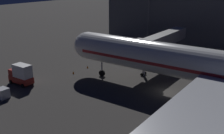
{
  "coord_description": "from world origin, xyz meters",
  "views": [
    {
      "loc": [
        40.39,
        17.01,
        18.34
      ],
      "look_at": [
        3.0,
        -9.3,
        3.5
      ],
      "focal_mm": 44.38,
      "sensor_mm": 36.0,
      "label": 1
    }
  ],
  "objects_px": {
    "apron_floodlight_mast": "(148,12)",
    "catering_truck": "(21,74)",
    "traffic_cone_nose_starboard": "(73,72)",
    "baggage_container_mid_row": "(3,93)",
    "traffic_cone_nose_port": "(88,67)",
    "jet_bridge": "(159,41)"
  },
  "relations": [
    {
      "from": "baggage_container_mid_row",
      "to": "apron_floodlight_mast",
      "type": "bearing_deg",
      "value": 176.09
    },
    {
      "from": "jet_bridge",
      "to": "catering_truck",
      "type": "bearing_deg",
      "value": -34.28
    },
    {
      "from": "catering_truck",
      "to": "baggage_container_mid_row",
      "type": "xyz_separation_m",
      "value": [
        5.61,
        2.55,
        -1.05
      ]
    },
    {
      "from": "baggage_container_mid_row",
      "to": "traffic_cone_nose_port",
      "type": "xyz_separation_m",
      "value": [
        -19.49,
        1.22,
        -0.54
      ]
    },
    {
      "from": "jet_bridge",
      "to": "baggage_container_mid_row",
      "type": "xyz_separation_m",
      "value": [
        28.53,
        -13.07,
        -4.86
      ]
    },
    {
      "from": "jet_bridge",
      "to": "traffic_cone_nose_port",
      "type": "distance_m",
      "value": 15.86
    },
    {
      "from": "jet_bridge",
      "to": "catering_truck",
      "type": "height_order",
      "value": "jet_bridge"
    },
    {
      "from": "apron_floodlight_mast",
      "to": "catering_truck",
      "type": "height_order",
      "value": "apron_floodlight_mast"
    },
    {
      "from": "jet_bridge",
      "to": "apron_floodlight_mast",
      "type": "xyz_separation_m",
      "value": [
        -14.25,
        -10.15,
        3.96
      ]
    },
    {
      "from": "traffic_cone_nose_starboard",
      "to": "apron_floodlight_mast",
      "type": "bearing_deg",
      "value": 176.47
    },
    {
      "from": "catering_truck",
      "to": "traffic_cone_nose_starboard",
      "type": "bearing_deg",
      "value": 158.31
    },
    {
      "from": "apron_floodlight_mast",
      "to": "baggage_container_mid_row",
      "type": "bearing_deg",
      "value": -3.91
    },
    {
      "from": "baggage_container_mid_row",
      "to": "traffic_cone_nose_starboard",
      "type": "relative_size",
      "value": 3.15
    },
    {
      "from": "catering_truck",
      "to": "traffic_cone_nose_port",
      "type": "xyz_separation_m",
      "value": [
        -13.88,
        3.77,
        -1.59
      ]
    },
    {
      "from": "traffic_cone_nose_port",
      "to": "traffic_cone_nose_starboard",
      "type": "xyz_separation_m",
      "value": [
        4.4,
        0.0,
        0.0
      ]
    },
    {
      "from": "baggage_container_mid_row",
      "to": "jet_bridge",
      "type": "bearing_deg",
      "value": 155.38
    },
    {
      "from": "apron_floodlight_mast",
      "to": "catering_truck",
      "type": "bearing_deg",
      "value": -8.38
    },
    {
      "from": "apron_floodlight_mast",
      "to": "traffic_cone_nose_port",
      "type": "distance_m",
      "value": 25.17
    },
    {
      "from": "jet_bridge",
      "to": "traffic_cone_nose_port",
      "type": "relative_size",
      "value": 37.82
    },
    {
      "from": "apron_floodlight_mast",
      "to": "traffic_cone_nose_starboard",
      "type": "xyz_separation_m",
      "value": [
        27.7,
        -1.71,
        -9.36
      ]
    },
    {
      "from": "catering_truck",
      "to": "traffic_cone_nose_starboard",
      "type": "xyz_separation_m",
      "value": [
        -9.48,
        3.77,
        -1.59
      ]
    },
    {
      "from": "traffic_cone_nose_starboard",
      "to": "catering_truck",
      "type": "bearing_deg",
      "value": -21.69
    }
  ]
}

